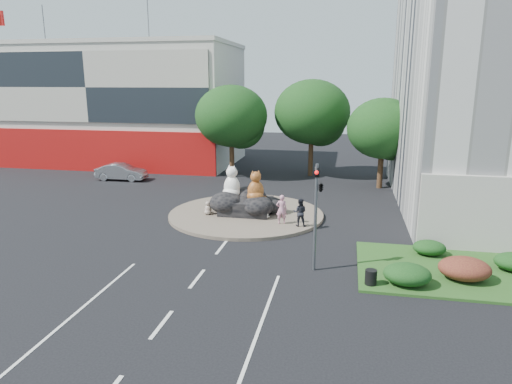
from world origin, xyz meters
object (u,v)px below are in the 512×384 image
at_px(cat_tabby, 256,186).
at_px(pedestrian_pink, 282,209).
at_px(cat_white, 232,181).
at_px(parked_car, 121,172).
at_px(pedestrian_dark, 300,212).
at_px(kitten_white, 265,212).
at_px(kitten_calico, 208,207).
at_px(litter_bin, 371,277).

xyz_separation_m(cat_tabby, pedestrian_pink, (1.90, -1.59, -1.02)).
bearing_deg(cat_white, parked_car, 174.65).
bearing_deg(pedestrian_dark, pedestrian_pink, -12.02).
bearing_deg(kitten_white, pedestrian_pink, -67.19).
bearing_deg(parked_car, cat_tabby, -123.75).
distance_m(cat_white, kitten_calico, 2.30).
distance_m(kitten_white, parked_car, 17.59).
bearing_deg(parked_car, kitten_calico, -132.10).
bearing_deg(cat_tabby, parked_car, 118.40).
xyz_separation_m(cat_tabby, kitten_white, (0.75, -0.76, -1.47)).
bearing_deg(litter_bin, pedestrian_pink, 123.32).
xyz_separation_m(pedestrian_dark, parked_car, (-16.97, 10.74, -0.30)).
distance_m(kitten_white, pedestrian_pink, 1.49).
distance_m(kitten_white, litter_bin, 10.29).
bearing_deg(kitten_calico, pedestrian_dark, 2.45).
height_order(kitten_calico, pedestrian_pink, pedestrian_pink).
bearing_deg(litter_bin, cat_white, 131.64).
height_order(cat_tabby, parked_car, cat_tabby).
distance_m(pedestrian_dark, litter_bin, 8.18).
height_order(cat_white, litter_bin, cat_white).
bearing_deg(kitten_calico, cat_tabby, 24.94).
bearing_deg(litter_bin, kitten_calico, 139.14).
bearing_deg(litter_bin, cat_tabby, 126.92).
bearing_deg(pedestrian_pink, kitten_calico, -23.60).
xyz_separation_m(kitten_calico, litter_bin, (9.83, -8.50, -0.21)).
xyz_separation_m(cat_white, litter_bin, (8.49, -9.55, -1.75)).
bearing_deg(cat_white, kitten_calico, -112.80).
xyz_separation_m(cat_tabby, pedestrian_dark, (3.03, -1.84, -1.07)).
height_order(kitten_white, pedestrian_pink, pedestrian_pink).
bearing_deg(cat_tabby, kitten_calico, 161.51).
bearing_deg(pedestrian_dark, litter_bin, 118.17).
bearing_deg(pedestrian_pink, parked_car, -45.33).
bearing_deg(pedestrian_pink, kitten_white, -47.42).
distance_m(pedestrian_pink, litter_bin, 8.97).
distance_m(cat_white, litter_bin, 12.90).
relative_size(pedestrian_pink, pedestrian_dark, 1.06).
bearing_deg(cat_tabby, kitten_white, -74.75).
height_order(cat_tabby, kitten_white, cat_tabby).
height_order(kitten_calico, litter_bin, kitten_calico).
height_order(cat_white, cat_tabby, cat_white).
relative_size(kitten_white, pedestrian_pink, 0.48).
bearing_deg(parked_car, pedestrian_dark, -123.53).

